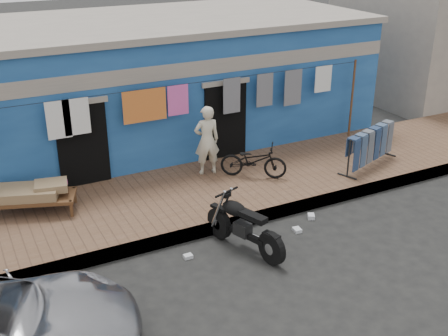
# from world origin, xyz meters

# --- Properties ---
(ground) EXTENTS (80.00, 80.00, 0.00)m
(ground) POSITION_xyz_m (0.00, 0.00, 0.00)
(ground) COLOR black
(ground) RESTS_ON ground
(sidewalk) EXTENTS (28.00, 3.00, 0.25)m
(sidewalk) POSITION_xyz_m (0.00, 3.00, 0.12)
(sidewalk) COLOR brown
(sidewalk) RESTS_ON ground
(curb) EXTENTS (28.00, 0.10, 0.25)m
(curb) POSITION_xyz_m (0.00, 1.55, 0.12)
(curb) COLOR gray
(curb) RESTS_ON ground
(building) EXTENTS (12.20, 5.20, 3.36)m
(building) POSITION_xyz_m (-0.00, 6.99, 1.69)
(building) COLOR navy
(building) RESTS_ON ground
(neighbor_right) EXTENTS (6.00, 5.00, 3.80)m
(neighbor_right) POSITION_xyz_m (11.00, 7.00, 1.90)
(neighbor_right) COLOR #9E9384
(neighbor_right) RESTS_ON ground
(clothesline) EXTENTS (10.06, 0.06, 2.10)m
(clothesline) POSITION_xyz_m (-0.15, 4.25, 1.82)
(clothesline) COLOR brown
(clothesline) RESTS_ON sidewalk
(seated_person) EXTENTS (0.64, 0.47, 1.63)m
(seated_person) POSITION_xyz_m (0.46, 3.76, 1.07)
(seated_person) COLOR beige
(seated_person) RESTS_ON sidewalk
(bicycle) EXTENTS (1.53, 1.33, 0.97)m
(bicycle) POSITION_xyz_m (1.31, 3.08, 0.74)
(bicycle) COLOR black
(bicycle) RESTS_ON sidewalk
(motorcycle) EXTENTS (1.60, 2.00, 1.07)m
(motorcycle) POSITION_xyz_m (-0.20, 0.77, 0.53)
(motorcycle) COLOR black
(motorcycle) RESTS_ON ground
(charpoy) EXTENTS (2.24, 1.90, 0.58)m
(charpoy) POSITION_xyz_m (-3.48, 3.61, 0.54)
(charpoy) COLOR brown
(charpoy) RESTS_ON sidewalk
(jeans_rack) EXTENTS (2.24, 1.67, 0.95)m
(jeans_rack) POSITION_xyz_m (4.11, 2.40, 0.73)
(jeans_rack) COLOR black
(jeans_rack) RESTS_ON sidewalk
(litter_a) EXTENTS (0.16, 0.12, 0.07)m
(litter_a) POSITION_xyz_m (-1.26, 0.98, 0.03)
(litter_a) COLOR silver
(litter_a) RESTS_ON ground
(litter_b) EXTENTS (0.20, 0.22, 0.09)m
(litter_b) POSITION_xyz_m (1.62, 1.20, 0.04)
(litter_b) COLOR silver
(litter_b) RESTS_ON ground
(litter_c) EXTENTS (0.16, 0.19, 0.07)m
(litter_c) POSITION_xyz_m (1.05, 0.88, 0.04)
(litter_c) COLOR silver
(litter_c) RESTS_ON ground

